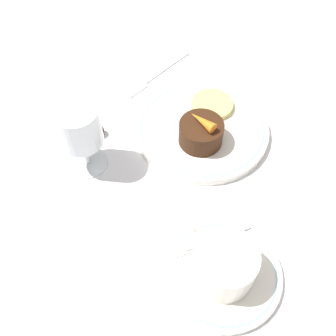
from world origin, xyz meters
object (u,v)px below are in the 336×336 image
at_px(dinner_plate, 201,127).
at_px(fork, 151,78).
at_px(coffee_cup, 224,264).
at_px(wine_glass, 80,130).
at_px(dessert_cake, 201,133).

distance_m(dinner_plate, fork, 0.16).
bearing_deg(fork, coffee_cup, 158.16).
xyz_separation_m(wine_glass, fork, (0.11, -0.20, -0.08)).
relative_size(dinner_plate, dessert_cake, 3.13).
bearing_deg(dinner_plate, fork, -2.53).
bearing_deg(wine_glass, fork, -62.06).
relative_size(coffee_cup, wine_glass, 0.90).
distance_m(coffee_cup, dessert_cake, 0.23).
bearing_deg(fork, dessert_cake, 170.73).
relative_size(dinner_plate, wine_glass, 1.88).
height_order(dinner_plate, fork, dinner_plate).
relative_size(dinner_plate, coffee_cup, 2.08).
xyz_separation_m(dinner_plate, dessert_cake, (-0.03, 0.02, 0.03)).
bearing_deg(wine_glass, dessert_cake, -115.64).
xyz_separation_m(dinner_plate, wine_glass, (0.05, 0.19, 0.07)).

